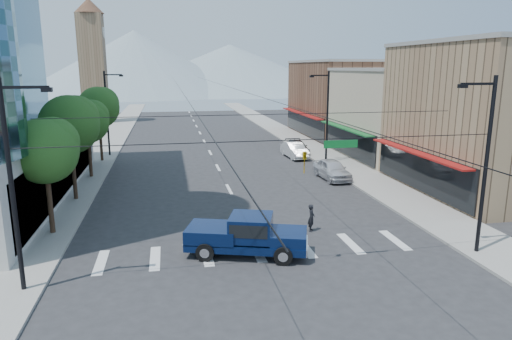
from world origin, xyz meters
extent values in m
plane|color=#28282B|center=(0.00, 0.00, 0.00)|extent=(160.00, 160.00, 0.00)
cube|color=gray|center=(-12.00, 40.00, 0.07)|extent=(4.00, 120.00, 0.15)
cube|color=gray|center=(12.00, 40.00, 0.07)|extent=(4.00, 120.00, 0.15)
cube|color=#8C6B4C|center=(20.00, 10.00, 5.50)|extent=(12.00, 14.00, 11.00)
cube|color=tan|center=(20.00, 24.00, 4.50)|extent=(12.00, 14.00, 9.00)
cube|color=brown|center=(20.00, 40.00, 5.00)|extent=(12.00, 18.00, 10.00)
cube|color=#8C6B4C|center=(-16.50, 62.00, 9.00)|extent=(4.00, 4.00, 18.00)
cone|color=brown|center=(-16.50, 62.00, 19.20)|extent=(4.80, 4.80, 2.40)
cone|color=gray|center=(-15.00, 150.00, 11.00)|extent=(80.00, 80.00, 22.00)
cone|color=gray|center=(20.00, 160.00, 9.00)|extent=(90.00, 90.00, 18.00)
cylinder|color=black|center=(-11.20, 6.00, 2.27)|extent=(0.28, 0.28, 4.55)
sphere|color=#254918|center=(-11.20, 6.00, 4.88)|extent=(3.64, 3.64, 3.64)
sphere|color=#254918|center=(-10.80, 6.30, 5.28)|extent=(2.86, 2.86, 2.86)
cylinder|color=black|center=(-11.20, 13.00, 2.55)|extent=(0.28, 0.28, 5.11)
sphere|color=#254918|center=(-11.20, 13.00, 5.47)|extent=(4.09, 4.09, 4.09)
sphere|color=#254918|center=(-10.80, 13.30, 5.88)|extent=(3.21, 3.21, 3.21)
cylinder|color=black|center=(-11.20, 20.00, 2.27)|extent=(0.28, 0.28, 4.55)
sphere|color=#254918|center=(-11.20, 20.00, 4.88)|extent=(3.64, 3.64, 3.64)
sphere|color=#254918|center=(-10.80, 20.30, 5.28)|extent=(2.86, 2.86, 2.86)
cylinder|color=black|center=(-11.20, 27.00, 2.55)|extent=(0.28, 0.28, 5.11)
sphere|color=#254918|center=(-11.20, 27.00, 5.47)|extent=(4.09, 4.09, 4.09)
sphere|color=#254918|center=(-10.80, 27.30, 5.88)|extent=(3.21, 3.21, 3.21)
cylinder|color=black|center=(-10.80, -1.00, 4.50)|extent=(0.20, 0.20, 9.00)
cylinder|color=black|center=(10.80, -1.00, 4.50)|extent=(0.20, 0.20, 9.00)
cylinder|color=black|center=(0.00, -1.00, 6.20)|extent=(21.60, 0.04, 0.04)
imported|color=gold|center=(1.50, -1.00, 5.15)|extent=(0.16, 0.20, 1.00)
cube|color=#0C6626|center=(3.20, -1.00, 5.95)|extent=(1.60, 0.06, 0.35)
cylinder|color=black|center=(-10.80, 30.00, 4.50)|extent=(0.20, 0.20, 9.00)
cube|color=black|center=(-9.90, 30.00, 8.60)|extent=(1.80, 0.12, 0.12)
cube|color=black|center=(-9.10, 30.00, 8.50)|extent=(0.40, 0.25, 0.18)
cylinder|color=black|center=(10.80, 22.00, 4.50)|extent=(0.20, 0.20, 9.00)
cube|color=black|center=(9.90, 22.00, 8.60)|extent=(1.80, 0.12, 0.12)
cube|color=black|center=(9.10, 22.00, 8.50)|extent=(0.40, 0.25, 0.18)
cube|color=#08183F|center=(-0.80, 1.14, 0.60)|extent=(6.43, 3.93, 0.38)
cube|color=#08183F|center=(1.25, 0.49, 1.04)|extent=(2.31, 2.52, 0.60)
cube|color=#08183F|center=(-0.59, 1.07, 1.48)|extent=(2.61, 2.57, 1.21)
cube|color=black|center=(-0.59, 1.07, 1.59)|extent=(2.41, 2.54, 0.66)
cube|color=#08183F|center=(-2.47, 1.67, 1.10)|extent=(3.08, 2.86, 0.71)
cube|color=silver|center=(2.08, 0.22, 0.60)|extent=(0.76, 2.03, 0.38)
cube|color=silver|center=(-3.68, 2.06, 0.60)|extent=(0.76, 2.03, 0.33)
cylinder|color=black|center=(0.72, -0.44, 0.46)|extent=(0.98, 0.59, 0.92)
cylinder|color=black|center=(1.35, 1.55, 0.46)|extent=(0.98, 0.59, 0.92)
cylinder|color=black|center=(-2.95, 0.73, 0.46)|extent=(0.98, 0.59, 0.92)
cylinder|color=black|center=(-2.31, 2.72, 0.46)|extent=(0.98, 0.59, 0.92)
imported|color=black|center=(3.48, 3.82, 0.81)|extent=(0.59, 0.70, 1.61)
imported|color=silver|center=(9.11, 15.67, 0.85)|extent=(2.23, 5.07, 1.70)
imported|color=silver|center=(8.52, 25.39, 0.80)|extent=(2.05, 4.97, 1.60)
imported|color=#2E2F31|center=(9.40, 27.49, 0.71)|extent=(2.23, 5.01, 1.43)
camera|label=1|loc=(-4.47, -20.36, 9.36)|focal=32.00mm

